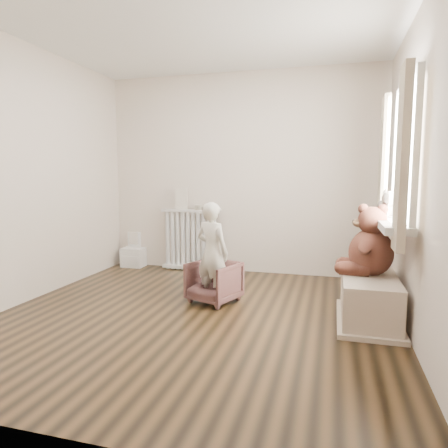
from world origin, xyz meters
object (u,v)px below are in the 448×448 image
(child, at_px, (212,252))
(plush_cat, at_px, (387,207))
(toy_bench, at_px, (369,300))
(teddy_bear, at_px, (371,245))
(radiator, at_px, (191,242))
(armchair, at_px, (214,282))
(toy_vanity, at_px, (133,247))

(child, height_order, plush_cat, plush_cat)
(toy_bench, distance_m, teddy_bear, 0.48)
(radiator, height_order, toy_bench, radiator)
(armchair, bearing_deg, plush_cat, 23.25)
(child, bearing_deg, toy_bench, -164.29)
(radiator, height_order, child, child)
(plush_cat, bearing_deg, radiator, 136.79)
(armchair, xyz_separation_m, teddy_bear, (1.48, -0.08, 0.46))
(teddy_bear, bearing_deg, plush_cat, 50.53)
(armchair, height_order, toy_bench, armchair)
(armchair, distance_m, toy_bench, 1.48)
(armchair, xyz_separation_m, toy_bench, (1.47, -0.19, -0.01))
(toy_bench, relative_size, teddy_bear, 1.42)
(teddy_bear, bearing_deg, toy_vanity, 160.14)
(toy_vanity, bearing_deg, radiator, 2.02)
(toy_vanity, height_order, child, child)
(toy_bench, height_order, plush_cat, plush_cat)
(child, height_order, toy_bench, child)
(toy_bench, bearing_deg, teddy_bear, 86.53)
(armchair, bearing_deg, toy_bench, 13.79)
(radiator, xyz_separation_m, armchair, (0.71, -1.24, -0.18))
(toy_bench, xyz_separation_m, teddy_bear, (0.01, 0.11, 0.47))
(armchair, distance_m, plush_cat, 1.80)
(toy_vanity, distance_m, toy_bench, 3.34)
(child, distance_m, teddy_bear, 1.49)
(plush_cat, bearing_deg, teddy_bear, -148.95)
(plush_cat, bearing_deg, armchair, 166.00)
(radiator, distance_m, child, 1.48)
(teddy_bear, bearing_deg, armchair, -179.91)
(radiator, distance_m, plush_cat, 2.67)
(plush_cat, bearing_deg, child, 167.77)
(radiator, relative_size, toy_bench, 0.95)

